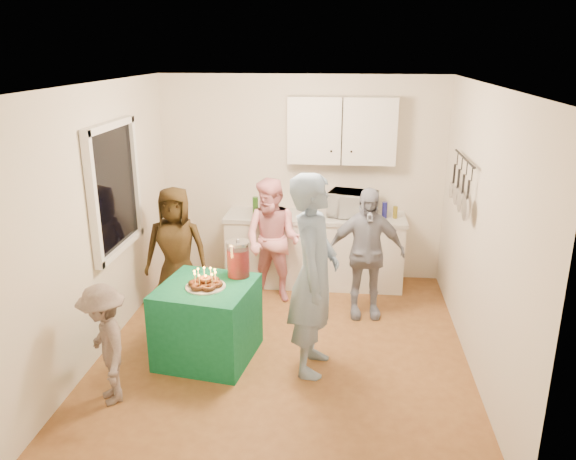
# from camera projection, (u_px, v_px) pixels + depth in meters

# --- Properties ---
(floor) EXTENTS (4.00, 4.00, 0.00)m
(floor) POSITION_uv_depth(u_px,v_px,m) (284.00, 348.00, 5.69)
(floor) COLOR brown
(floor) RESTS_ON ground
(ceiling) EXTENTS (4.00, 4.00, 0.00)m
(ceiling) POSITION_uv_depth(u_px,v_px,m) (284.00, 84.00, 4.88)
(ceiling) COLOR white
(ceiling) RESTS_ON floor
(back_wall) EXTENTS (3.60, 3.60, 0.00)m
(back_wall) POSITION_uv_depth(u_px,v_px,m) (301.00, 179.00, 7.18)
(back_wall) COLOR silver
(back_wall) RESTS_ON floor
(left_wall) EXTENTS (4.00, 4.00, 0.00)m
(left_wall) POSITION_uv_depth(u_px,v_px,m) (101.00, 221.00, 5.46)
(left_wall) COLOR silver
(left_wall) RESTS_ON floor
(right_wall) EXTENTS (4.00, 4.00, 0.00)m
(right_wall) POSITION_uv_depth(u_px,v_px,m) (480.00, 233.00, 5.11)
(right_wall) COLOR silver
(right_wall) RESTS_ON floor
(window_night) EXTENTS (0.04, 1.00, 1.20)m
(window_night) POSITION_uv_depth(u_px,v_px,m) (113.00, 188.00, 5.67)
(window_night) COLOR black
(window_night) RESTS_ON left_wall
(counter) EXTENTS (2.20, 0.58, 0.86)m
(counter) POSITION_uv_depth(u_px,v_px,m) (315.00, 251.00, 7.14)
(counter) COLOR white
(counter) RESTS_ON floor
(countertop) EXTENTS (2.24, 0.62, 0.05)m
(countertop) POSITION_uv_depth(u_px,v_px,m) (315.00, 217.00, 7.00)
(countertop) COLOR beige
(countertop) RESTS_ON counter
(upper_cabinet) EXTENTS (1.30, 0.30, 0.80)m
(upper_cabinet) POSITION_uv_depth(u_px,v_px,m) (342.00, 130.00, 6.78)
(upper_cabinet) COLOR white
(upper_cabinet) RESTS_ON back_wall
(pot_rack) EXTENTS (0.12, 1.00, 0.60)m
(pot_rack) POSITION_uv_depth(u_px,v_px,m) (460.00, 183.00, 5.68)
(pot_rack) COLOR black
(pot_rack) RESTS_ON right_wall
(microwave) EXTENTS (0.65, 0.52, 0.31)m
(microwave) POSITION_uv_depth(u_px,v_px,m) (353.00, 204.00, 6.90)
(microwave) COLOR white
(microwave) RESTS_ON countertop
(party_table) EXTENTS (0.97, 0.97, 0.76)m
(party_table) POSITION_uv_depth(u_px,v_px,m) (208.00, 321.00, 5.43)
(party_table) COLOR #0F673D
(party_table) RESTS_ON floor
(donut_cake) EXTENTS (0.38, 0.38, 0.18)m
(donut_cake) POSITION_uv_depth(u_px,v_px,m) (205.00, 278.00, 5.24)
(donut_cake) COLOR #381C0C
(donut_cake) RESTS_ON party_table
(punch_jar) EXTENTS (0.22, 0.22, 0.34)m
(punch_jar) POSITION_uv_depth(u_px,v_px,m) (238.00, 260.00, 5.48)
(punch_jar) COLOR red
(punch_jar) RESTS_ON party_table
(man_birthday) EXTENTS (0.52, 0.73, 1.89)m
(man_birthday) POSITION_uv_depth(u_px,v_px,m) (314.00, 275.00, 5.07)
(man_birthday) COLOR #7D97B6
(man_birthday) RESTS_ON floor
(woman_back_left) EXTENTS (0.74, 0.52, 1.45)m
(woman_back_left) POSITION_uv_depth(u_px,v_px,m) (176.00, 250.00, 6.34)
(woman_back_left) COLOR #513A17
(woman_back_left) RESTS_ON floor
(woman_back_center) EXTENTS (0.87, 0.77, 1.48)m
(woman_back_center) POSITION_uv_depth(u_px,v_px,m) (273.00, 241.00, 6.59)
(woman_back_center) COLOR pink
(woman_back_center) RESTS_ON floor
(woman_back_right) EXTENTS (0.91, 0.46, 1.49)m
(woman_back_right) POSITION_uv_depth(u_px,v_px,m) (365.00, 253.00, 6.18)
(woman_back_right) COLOR #101838
(woman_back_right) RESTS_ON floor
(child_near_left) EXTENTS (0.72, 0.80, 1.07)m
(child_near_left) POSITION_uv_depth(u_px,v_px,m) (105.00, 345.00, 4.70)
(child_near_left) COLOR #60514C
(child_near_left) RESTS_ON floor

